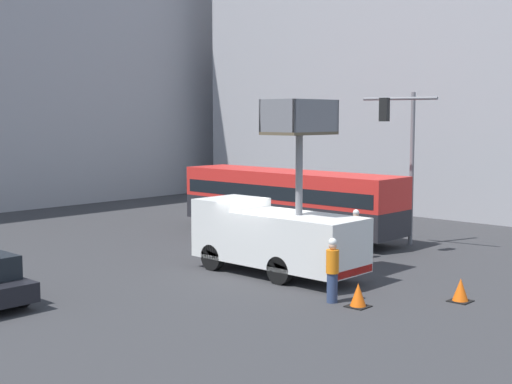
{
  "coord_description": "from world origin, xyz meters",
  "views": [
    {
      "loc": [
        -18.0,
        -16.55,
        5.46
      ],
      "look_at": [
        0.24,
        0.38,
        2.82
      ],
      "focal_mm": 50.0,
      "sensor_mm": 36.0,
      "label": 1
    }
  ],
  "objects_px": {
    "road_worker_directing": "(356,234)",
    "traffic_cone_mid_road": "(358,296)",
    "traffic_cone_near_truck": "(461,291)",
    "traffic_light_pole": "(403,144)",
    "road_worker_near_truck": "(332,270)",
    "utility_truck": "(276,233)",
    "city_bus": "(289,197)"
  },
  "relations": [
    {
      "from": "road_worker_directing",
      "to": "traffic_cone_mid_road",
      "type": "distance_m",
      "value": 7.07
    },
    {
      "from": "traffic_cone_near_truck",
      "to": "road_worker_directing",
      "type": "bearing_deg",
      "value": 62.11
    },
    {
      "from": "road_worker_directing",
      "to": "traffic_cone_near_truck",
      "type": "xyz_separation_m",
      "value": [
        -3.16,
        -5.97,
        -0.64
      ]
    },
    {
      "from": "traffic_light_pole",
      "to": "road_worker_near_truck",
      "type": "distance_m",
      "value": 9.93
    },
    {
      "from": "utility_truck",
      "to": "traffic_light_pole",
      "type": "distance_m",
      "value": 7.76
    },
    {
      "from": "traffic_cone_near_truck",
      "to": "traffic_cone_mid_road",
      "type": "height_order",
      "value": "traffic_cone_near_truck"
    },
    {
      "from": "traffic_cone_near_truck",
      "to": "utility_truck",
      "type": "bearing_deg",
      "value": 99.17
    },
    {
      "from": "utility_truck",
      "to": "road_worker_directing",
      "type": "xyz_separation_m",
      "value": [
        4.2,
        -0.42,
        -0.5
      ]
    },
    {
      "from": "utility_truck",
      "to": "traffic_cone_mid_road",
      "type": "bearing_deg",
      "value": -108.68
    },
    {
      "from": "city_bus",
      "to": "road_worker_near_truck",
      "type": "height_order",
      "value": "city_bus"
    },
    {
      "from": "traffic_cone_near_truck",
      "to": "traffic_cone_mid_road",
      "type": "bearing_deg",
      "value": 143.7
    },
    {
      "from": "traffic_light_pole",
      "to": "road_worker_near_truck",
      "type": "xyz_separation_m",
      "value": [
        -8.83,
        -3.06,
        -3.37
      ]
    },
    {
      "from": "road_worker_near_truck",
      "to": "traffic_cone_near_truck",
      "type": "bearing_deg",
      "value": -143.85
    },
    {
      "from": "traffic_light_pole",
      "to": "road_worker_directing",
      "type": "distance_m",
      "value": 4.51
    },
    {
      "from": "traffic_light_pole",
      "to": "traffic_cone_mid_road",
      "type": "height_order",
      "value": "traffic_light_pole"
    },
    {
      "from": "utility_truck",
      "to": "road_worker_near_truck",
      "type": "xyz_separation_m",
      "value": [
        -1.64,
        -3.67,
        -0.5
      ]
    },
    {
      "from": "road_worker_directing",
      "to": "city_bus",
      "type": "bearing_deg",
      "value": 86.17
    },
    {
      "from": "utility_truck",
      "to": "city_bus",
      "type": "height_order",
      "value": "utility_truck"
    },
    {
      "from": "road_worker_near_truck",
      "to": "traffic_cone_mid_road",
      "type": "distance_m",
      "value": 1.07
    },
    {
      "from": "utility_truck",
      "to": "traffic_light_pole",
      "type": "height_order",
      "value": "traffic_light_pole"
    },
    {
      "from": "road_worker_near_truck",
      "to": "city_bus",
      "type": "bearing_deg",
      "value": -51.91
    },
    {
      "from": "utility_truck",
      "to": "traffic_cone_mid_road",
      "type": "distance_m",
      "value": 4.9
    },
    {
      "from": "road_worker_directing",
      "to": "traffic_cone_near_truck",
      "type": "relative_size",
      "value": 2.74
    },
    {
      "from": "traffic_light_pole",
      "to": "traffic_cone_near_truck",
      "type": "xyz_separation_m",
      "value": [
        -6.15,
        -5.79,
        -4.01
      ]
    },
    {
      "from": "traffic_cone_mid_road",
      "to": "road_worker_directing",
      "type": "bearing_deg",
      "value": 35.58
    },
    {
      "from": "road_worker_directing",
      "to": "traffic_light_pole",
      "type": "bearing_deg",
      "value": 16.37
    },
    {
      "from": "traffic_light_pole",
      "to": "traffic_cone_mid_road",
      "type": "relative_size",
      "value": 9.32
    },
    {
      "from": "road_worker_directing",
      "to": "traffic_cone_near_truck",
      "type": "bearing_deg",
      "value": -98.04
    },
    {
      "from": "traffic_light_pole",
      "to": "road_worker_near_truck",
      "type": "relative_size",
      "value": 3.36
    },
    {
      "from": "utility_truck",
      "to": "city_bus",
      "type": "relative_size",
      "value": 0.57
    },
    {
      "from": "road_worker_near_truck",
      "to": "traffic_cone_mid_road",
      "type": "height_order",
      "value": "road_worker_near_truck"
    },
    {
      "from": "traffic_light_pole",
      "to": "traffic_cone_near_truck",
      "type": "height_order",
      "value": "traffic_light_pole"
    }
  ]
}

